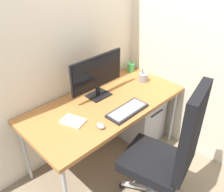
{
  "coord_description": "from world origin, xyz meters",
  "views": [
    {
      "loc": [
        -1.29,
        -1.38,
        1.96
      ],
      "look_at": [
        0.01,
        -0.08,
        0.82
      ],
      "focal_mm": 38.33,
      "sensor_mm": 36.0,
      "label": 1
    }
  ],
  "objects_px": {
    "mouse": "(101,126)",
    "coffee_mug": "(131,67)",
    "office_chair": "(169,152)",
    "notebook": "(73,121)",
    "keyboard": "(127,111)",
    "filing_cabinet": "(140,114)",
    "pen_holder": "(143,77)",
    "monitor": "(97,74)"
  },
  "relations": [
    {
      "from": "office_chair",
      "to": "coffee_mug",
      "type": "bearing_deg",
      "value": 56.02
    },
    {
      "from": "office_chair",
      "to": "mouse",
      "type": "height_order",
      "value": "office_chair"
    },
    {
      "from": "monitor",
      "to": "coffee_mug",
      "type": "height_order",
      "value": "monitor"
    },
    {
      "from": "filing_cabinet",
      "to": "coffee_mug",
      "type": "xyz_separation_m",
      "value": [
        0.15,
        0.29,
        0.45
      ]
    },
    {
      "from": "filing_cabinet",
      "to": "mouse",
      "type": "distance_m",
      "value": 0.94
    },
    {
      "from": "office_chair",
      "to": "coffee_mug",
      "type": "distance_m",
      "value": 1.23
    },
    {
      "from": "filing_cabinet",
      "to": "monitor",
      "type": "distance_m",
      "value": 0.82
    },
    {
      "from": "notebook",
      "to": "office_chair",
      "type": "bearing_deg",
      "value": -79.94
    },
    {
      "from": "filing_cabinet",
      "to": "notebook",
      "type": "distance_m",
      "value": 1.02
    },
    {
      "from": "keyboard",
      "to": "mouse",
      "type": "bearing_deg",
      "value": 178.64
    },
    {
      "from": "office_chair",
      "to": "keyboard",
      "type": "xyz_separation_m",
      "value": [
        0.04,
        0.49,
        0.13
      ]
    },
    {
      "from": "coffee_mug",
      "to": "keyboard",
      "type": "bearing_deg",
      "value": -140.66
    },
    {
      "from": "keyboard",
      "to": "notebook",
      "type": "height_order",
      "value": "keyboard"
    },
    {
      "from": "mouse",
      "to": "coffee_mug",
      "type": "relative_size",
      "value": 0.78
    },
    {
      "from": "office_chair",
      "to": "monitor",
      "type": "distance_m",
      "value": 0.95
    },
    {
      "from": "keyboard",
      "to": "pen_holder",
      "type": "relative_size",
      "value": 2.4
    },
    {
      "from": "keyboard",
      "to": "notebook",
      "type": "xyz_separation_m",
      "value": [
        -0.44,
        0.22,
        -0.0
      ]
    },
    {
      "from": "mouse",
      "to": "notebook",
      "type": "bearing_deg",
      "value": 130.39
    },
    {
      "from": "notebook",
      "to": "coffee_mug",
      "type": "bearing_deg",
      "value": -3.37
    },
    {
      "from": "pen_holder",
      "to": "keyboard",
      "type": "bearing_deg",
      "value": -154.21
    },
    {
      "from": "mouse",
      "to": "notebook",
      "type": "distance_m",
      "value": 0.24
    },
    {
      "from": "monitor",
      "to": "mouse",
      "type": "xyz_separation_m",
      "value": [
        -0.32,
        -0.39,
        -0.22
      ]
    },
    {
      "from": "monitor",
      "to": "mouse",
      "type": "height_order",
      "value": "monitor"
    },
    {
      "from": "monitor",
      "to": "coffee_mug",
      "type": "xyz_separation_m",
      "value": [
        0.64,
        0.13,
        -0.19
      ]
    },
    {
      "from": "office_chair",
      "to": "pen_holder",
      "type": "distance_m",
      "value": 0.97
    },
    {
      "from": "mouse",
      "to": "pen_holder",
      "type": "relative_size",
      "value": 0.53
    },
    {
      "from": "mouse",
      "to": "keyboard",
      "type": "bearing_deg",
      "value": 9.58
    },
    {
      "from": "office_chair",
      "to": "mouse",
      "type": "relative_size",
      "value": 13.39
    },
    {
      "from": "filing_cabinet",
      "to": "keyboard",
      "type": "xyz_separation_m",
      "value": [
        -0.5,
        -0.23,
        0.41
      ]
    },
    {
      "from": "monitor",
      "to": "notebook",
      "type": "height_order",
      "value": "monitor"
    },
    {
      "from": "monitor",
      "to": "mouse",
      "type": "relative_size",
      "value": 6.72
    },
    {
      "from": "mouse",
      "to": "filing_cabinet",
      "type": "bearing_deg",
      "value": 26.37
    },
    {
      "from": "keyboard",
      "to": "mouse",
      "type": "relative_size",
      "value": 4.54
    },
    {
      "from": "keyboard",
      "to": "notebook",
      "type": "relative_size",
      "value": 2.09
    },
    {
      "from": "monitor",
      "to": "pen_holder",
      "type": "distance_m",
      "value": 0.6
    },
    {
      "from": "office_chair",
      "to": "pen_holder",
      "type": "height_order",
      "value": "office_chair"
    },
    {
      "from": "filing_cabinet",
      "to": "office_chair",
      "type": "bearing_deg",
      "value": -126.76
    },
    {
      "from": "pen_holder",
      "to": "coffee_mug",
      "type": "relative_size",
      "value": 1.48
    },
    {
      "from": "coffee_mug",
      "to": "mouse",
      "type": "bearing_deg",
      "value": -151.56
    },
    {
      "from": "monitor",
      "to": "keyboard",
      "type": "xyz_separation_m",
      "value": [
        -0.0,
        -0.39,
        -0.22
      ]
    },
    {
      "from": "keyboard",
      "to": "coffee_mug",
      "type": "xyz_separation_m",
      "value": [
        0.64,
        0.53,
        0.04
      ]
    },
    {
      "from": "office_chair",
      "to": "pen_holder",
      "type": "bearing_deg",
      "value": 51.86
    }
  ]
}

